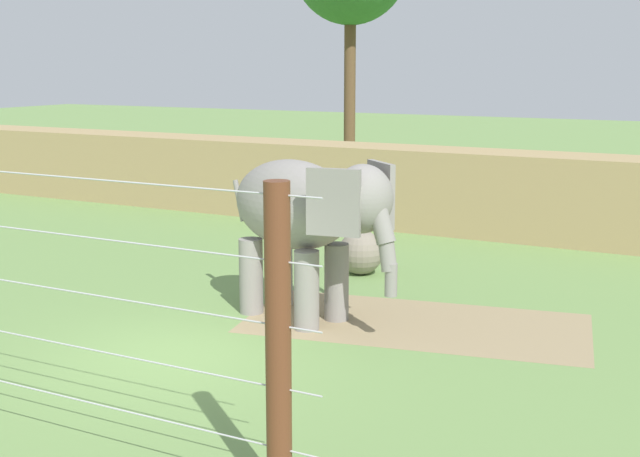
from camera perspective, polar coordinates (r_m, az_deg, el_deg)
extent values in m
plane|color=#6B8E4C|center=(13.51, -9.84, -8.57)|extent=(120.00, 120.00, 0.00)
cube|color=#937F5B|center=(15.00, 6.55, -6.44)|extent=(6.42, 3.92, 0.01)
cube|color=tan|center=(23.24, 7.50, 2.69)|extent=(36.00, 1.80, 2.23)
cylinder|color=gray|center=(14.94, 1.14, -3.67)|extent=(0.44, 0.44, 1.39)
cylinder|color=gray|center=(14.40, -0.92, -4.24)|extent=(0.44, 0.44, 1.39)
cylinder|color=gray|center=(15.90, -2.67, -2.76)|extent=(0.44, 0.44, 1.39)
cylinder|color=gray|center=(15.39, -4.73, -3.25)|extent=(0.44, 0.44, 1.39)
ellipsoid|color=gray|center=(14.85, -1.87, 1.67)|extent=(2.87, 2.05, 1.59)
ellipsoid|color=gray|center=(13.72, 2.91, 2.04)|extent=(1.25, 1.32, 1.15)
cube|color=gray|center=(14.24, 4.16, 2.36)|extent=(0.74, 0.66, 1.10)
cube|color=gray|center=(13.34, 0.92, 1.79)|extent=(0.90, 0.24, 1.10)
cylinder|color=gray|center=(13.52, 4.27, 0.12)|extent=(0.56, 0.44, 0.62)
cylinder|color=gray|center=(13.54, 4.64, -1.77)|extent=(0.41, 0.35, 0.58)
cylinder|color=gray|center=(13.59, 4.87, -3.50)|extent=(0.25, 0.25, 0.55)
cylinder|color=gray|center=(15.91, -5.54, 1.91)|extent=(0.32, 0.18, 0.80)
sphere|color=gray|center=(18.20, 2.80, -1.63)|extent=(0.97, 0.97, 0.97)
cylinder|color=brown|center=(8.54, -2.86, -8.16)|extent=(0.27, 0.27, 3.42)
cylinder|color=#B7B7BC|center=(11.15, -19.79, -10.08)|extent=(8.42, 0.02, 0.02)
cylinder|color=#B7B7BC|center=(10.93, -20.02, -6.81)|extent=(8.42, 0.02, 0.02)
cylinder|color=#B7B7BC|center=(10.75, -20.26, -3.43)|extent=(8.42, 0.02, 0.02)
cylinder|color=#B7B7BC|center=(10.61, -20.50, 0.06)|extent=(8.42, 0.02, 0.02)
cylinder|color=#B7B7BC|center=(10.51, -20.75, 3.63)|extent=(8.42, 0.02, 0.02)
cylinder|color=brown|center=(32.34, 2.04, 8.85)|extent=(0.44, 0.44, 6.36)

